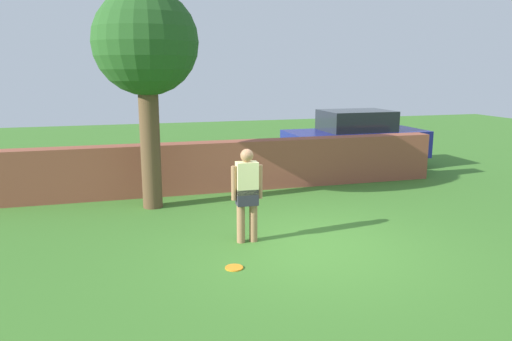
{
  "coord_description": "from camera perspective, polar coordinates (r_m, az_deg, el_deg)",
  "views": [
    {
      "loc": [
        -2.99,
        -7.14,
        2.91
      ],
      "look_at": [
        -0.48,
        1.65,
        1.0
      ],
      "focal_mm": 34.03,
      "sensor_mm": 36.0,
      "label": 1
    }
  ],
  "objects": [
    {
      "name": "car",
      "position": [
        14.87,
        11.61,
        3.64
      ],
      "size": [
        4.21,
        1.94,
        1.72
      ],
      "rotation": [
        0.0,
        0.0,
        0.01
      ],
      "color": "navy",
      "rests_on": "ground"
    },
    {
      "name": "frisbee_orange",
      "position": [
        7.39,
        -2.59,
        -11.34
      ],
      "size": [
        0.27,
        0.27,
        0.02
      ],
      "primitive_type": "cylinder",
      "color": "orange",
      "rests_on": "ground"
    },
    {
      "name": "ground_plane",
      "position": [
        8.27,
        6.42,
        -8.88
      ],
      "size": [
        40.0,
        40.0,
        0.0
      ],
      "primitive_type": "plane",
      "color": "#3D7528"
    },
    {
      "name": "tree",
      "position": [
        10.33,
        -12.81,
        13.96
      ],
      "size": [
        2.14,
        2.14,
        4.52
      ],
      "color": "brown",
      "rests_on": "ground"
    },
    {
      "name": "brick_wall",
      "position": [
        11.66,
        -8.27,
        0.27
      ],
      "size": [
        12.99,
        0.5,
        1.21
      ],
      "primitive_type": "cube",
      "color": "brown",
      "rests_on": "ground"
    },
    {
      "name": "person",
      "position": [
        8.18,
        -1.07,
        -2.45
      ],
      "size": [
        0.54,
        0.23,
        1.62
      ],
      "rotation": [
        0.0,
        0.0,
        3.12
      ],
      "color": "#9E704C",
      "rests_on": "ground"
    }
  ]
}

